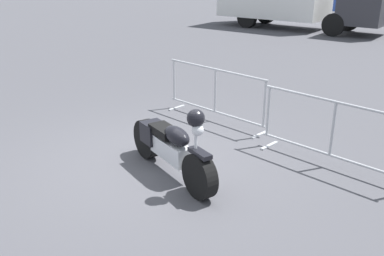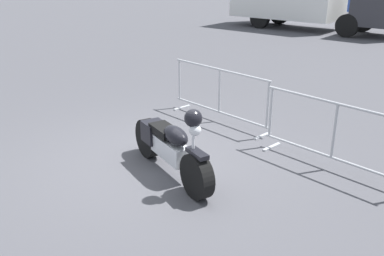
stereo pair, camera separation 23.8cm
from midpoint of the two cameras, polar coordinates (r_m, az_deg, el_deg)
name	(u,v)px [view 2 (the right image)]	position (r m, az deg, el deg)	size (l,w,h in m)	color
ground_plane	(155,161)	(6.84, -3.97, -4.44)	(120.00, 120.00, 0.00)	#424247
motorcycle	(170,146)	(6.23, -1.85, -2.40)	(2.16, 0.44, 1.22)	black
crowd_barrier_near	(219,94)	(8.37, 4.49, 4.49)	(2.43, 0.68, 1.07)	#9EA0A5
crowd_barrier_far	(334,135)	(6.73, 19.37, -0.94)	(2.43, 0.68, 1.07)	#9EA0A5
parked_car_blue	(379,2)	(28.82, 23.87, 15.11)	(2.12, 4.44, 1.46)	#284799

